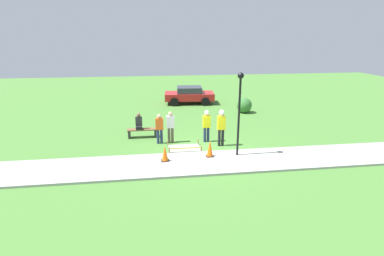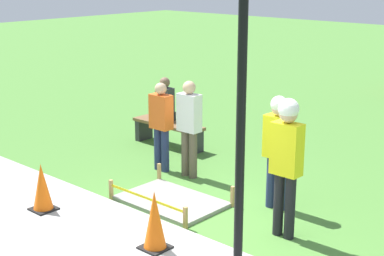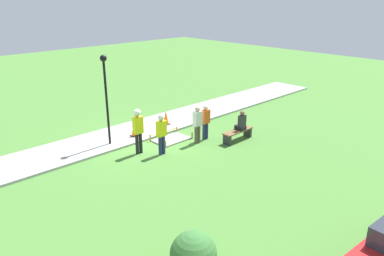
# 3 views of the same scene
# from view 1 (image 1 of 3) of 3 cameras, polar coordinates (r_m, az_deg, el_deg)

# --- Properties ---
(ground_plane) EXTENTS (60.00, 60.00, 0.00)m
(ground_plane) POSITION_cam_1_polar(r_m,az_deg,el_deg) (14.60, 2.66, -4.77)
(ground_plane) COLOR #477A33
(sidewalk) EXTENTS (28.00, 2.52, 0.10)m
(sidewalk) POSITION_cam_1_polar(r_m,az_deg,el_deg) (13.44, 3.64, -6.55)
(sidewalk) COLOR #9E9E99
(sidewalk) RESTS_ON ground_plane
(wet_concrete_patch) EXTENTS (1.63, 1.10, 0.32)m
(wet_concrete_patch) POSITION_cam_1_polar(r_m,az_deg,el_deg) (15.09, -1.49, -3.87)
(wet_concrete_patch) COLOR gray
(wet_concrete_patch) RESTS_ON ground_plane
(traffic_cone_near_patch) EXTENTS (0.34, 0.34, 0.71)m
(traffic_cone_near_patch) POSITION_cam_1_polar(r_m,az_deg,el_deg) (13.38, -5.18, -4.85)
(traffic_cone_near_patch) COLOR black
(traffic_cone_near_patch) RESTS_ON sidewalk
(traffic_cone_far_patch) EXTENTS (0.34, 0.34, 0.77)m
(traffic_cone_far_patch) POSITION_cam_1_polar(r_m,az_deg,el_deg) (13.83, 3.42, -3.93)
(traffic_cone_far_patch) COLOR black
(traffic_cone_far_patch) RESTS_ON sidewalk
(park_bench) EXTENTS (1.64, 0.44, 0.50)m
(park_bench) POSITION_cam_1_polar(r_m,az_deg,el_deg) (16.91, -9.45, -0.66)
(park_bench) COLOR #2D2D33
(park_bench) RESTS_ON ground_plane
(person_seated_on_bench) EXTENTS (0.36, 0.44, 0.89)m
(person_seated_on_bench) POSITION_cam_1_polar(r_m,az_deg,el_deg) (16.82, -10.08, 0.99)
(person_seated_on_bench) COLOR black
(person_seated_on_bench) RESTS_ON park_bench
(worker_supervisor) EXTENTS (0.40, 0.28, 1.91)m
(worker_supervisor) POSITION_cam_1_polar(r_m,az_deg,el_deg) (15.23, 5.61, 0.72)
(worker_supervisor) COLOR black
(worker_supervisor) RESTS_ON ground_plane
(worker_assistant) EXTENTS (0.40, 0.25, 1.73)m
(worker_assistant) POSITION_cam_1_polar(r_m,az_deg,el_deg) (15.82, 2.80, 0.91)
(worker_assistant) COLOR navy
(worker_assistant) RESTS_ON ground_plane
(bystander_in_orange_shirt) EXTENTS (0.40, 0.22, 1.59)m
(bystander_in_orange_shirt) POSITION_cam_1_polar(r_m,az_deg,el_deg) (15.67, -6.22, 0.15)
(bystander_in_orange_shirt) COLOR navy
(bystander_in_orange_shirt) RESTS_ON ground_plane
(bystander_in_gray_shirt) EXTENTS (0.40, 0.22, 1.69)m
(bystander_in_gray_shirt) POSITION_cam_1_polar(r_m,az_deg,el_deg) (15.76, -4.11, 0.54)
(bystander_in_gray_shirt) COLOR brown
(bystander_in_gray_shirt) RESTS_ON ground_plane
(lamppost_near) EXTENTS (0.28, 0.28, 3.83)m
(lamppost_near) POSITION_cam_1_polar(r_m,az_deg,el_deg) (13.53, 9.04, 4.87)
(lamppost_near) COLOR black
(lamppost_near) RESTS_ON sidewalk
(parked_car_red) EXTENTS (4.19, 2.43, 1.41)m
(parked_car_red) POSITION_cam_1_polar(r_m,az_deg,el_deg) (25.20, -0.52, 6.38)
(parked_car_red) COLOR red
(parked_car_red) RESTS_ON ground_plane
(shrub_rounded_near) EXTENTS (1.11, 1.11, 1.11)m
(shrub_rounded_near) POSITION_cam_1_polar(r_m,az_deg,el_deg) (22.45, 9.93, 4.28)
(shrub_rounded_near) COLOR #387033
(shrub_rounded_near) RESTS_ON ground_plane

